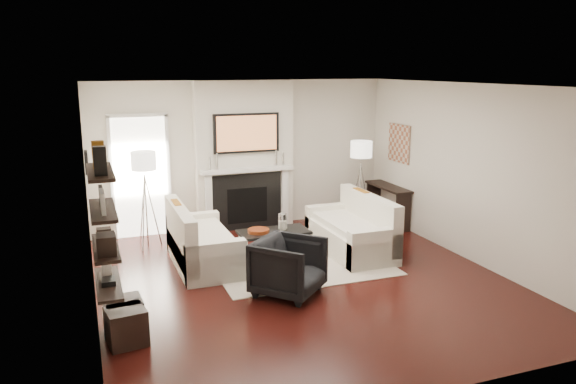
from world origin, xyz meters
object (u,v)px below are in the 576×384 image
object	(u,v)px
loveseat_left_base	(204,251)
lamp_left_shade	(143,161)
loveseat_right_base	(350,239)
armchair	(289,264)
lamp_right_shade	(361,149)
ottoman_near	(124,316)
coffee_table	(274,232)

from	to	relation	value
loveseat_left_base	lamp_left_shade	world-z (taller)	lamp_left_shade
loveseat_right_base	armchair	distance (m)	2.00
armchair	lamp_right_shade	size ratio (longest dim) A/B	2.06
loveseat_right_base	ottoman_near	bearing A→B (deg)	-155.57
loveseat_left_base	lamp_right_shade	size ratio (longest dim) A/B	4.50
loveseat_left_base	lamp_right_shade	world-z (taller)	lamp_right_shade
lamp_left_shade	ottoman_near	world-z (taller)	lamp_left_shade
loveseat_right_base	armchair	world-z (taller)	armchair
loveseat_left_base	coffee_table	distance (m)	1.13
loveseat_left_base	ottoman_near	world-z (taller)	loveseat_left_base
lamp_left_shade	lamp_right_shade	size ratio (longest dim) A/B	1.00
coffee_table	lamp_right_shade	world-z (taller)	lamp_right_shade
coffee_table	lamp_left_shade	size ratio (longest dim) A/B	2.75
loveseat_left_base	armchair	xyz separation A→B (m)	(0.81, -1.50, 0.20)
loveseat_left_base	armchair	bearing A→B (deg)	-61.59
lamp_left_shade	ottoman_near	distance (m)	3.39
armchair	lamp_left_shade	bearing A→B (deg)	76.02
coffee_table	armchair	bearing A→B (deg)	-101.61
loveseat_left_base	lamp_right_shade	xyz separation A→B (m)	(3.21, 1.10, 1.24)
loveseat_right_base	coffee_table	world-z (taller)	same
lamp_right_shade	coffee_table	bearing A→B (deg)	-151.90
loveseat_left_base	coffee_table	xyz separation A→B (m)	(1.12, -0.01, 0.19)
loveseat_left_base	coffee_table	world-z (taller)	same
coffee_table	ottoman_near	distance (m)	3.07
loveseat_left_base	loveseat_right_base	xyz separation A→B (m)	(2.34, -0.24, 0.00)
loveseat_right_base	lamp_right_shade	distance (m)	2.02
loveseat_right_base	lamp_right_shade	size ratio (longest dim) A/B	4.50
loveseat_left_base	armchair	distance (m)	1.72
coffee_table	ottoman_near	world-z (taller)	coffee_table
loveseat_left_base	lamp_left_shade	size ratio (longest dim) A/B	4.50
loveseat_right_base	armchair	bearing A→B (deg)	-140.50
ottoman_near	coffee_table	bearing A→B (deg)	37.78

